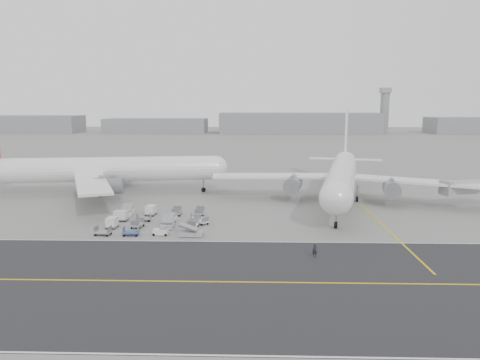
{
  "coord_description": "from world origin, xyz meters",
  "views": [
    {
      "loc": [
        8.32,
        -68.63,
        20.05
      ],
      "look_at": [
        5.97,
        12.0,
        6.92
      ],
      "focal_mm": 35.0,
      "sensor_mm": 36.0,
      "label": 1
    }
  ],
  "objects_px": {
    "ground_crew_a": "(315,250)",
    "airliner_b": "(342,175)",
    "jet_bridge": "(476,188)",
    "airliner_a": "(103,169)",
    "control_tower": "(385,110)"
  },
  "relations": [
    {
      "from": "ground_crew_a",
      "to": "airliner_b",
      "type": "bearing_deg",
      "value": 77.42
    },
    {
      "from": "jet_bridge",
      "to": "ground_crew_a",
      "type": "distance_m",
      "value": 46.7
    },
    {
      "from": "airliner_a",
      "to": "ground_crew_a",
      "type": "xyz_separation_m",
      "value": [
        41.91,
        -42.7,
        -4.72
      ]
    },
    {
      "from": "control_tower",
      "to": "airliner_a",
      "type": "bearing_deg",
      "value": -118.49
    },
    {
      "from": "jet_bridge",
      "to": "ground_crew_a",
      "type": "xyz_separation_m",
      "value": [
        -35.03,
        -30.73,
        -3.03
      ]
    },
    {
      "from": "airliner_b",
      "to": "jet_bridge",
      "type": "distance_m",
      "value": 25.57
    },
    {
      "from": "ground_crew_a",
      "to": "jet_bridge",
      "type": "bearing_deg",
      "value": 44.27
    },
    {
      "from": "airliner_b",
      "to": "ground_crew_a",
      "type": "bearing_deg",
      "value": -93.07
    },
    {
      "from": "airliner_b",
      "to": "control_tower",
      "type": "bearing_deg",
      "value": 85.36
    },
    {
      "from": "airliner_b",
      "to": "jet_bridge",
      "type": "xyz_separation_m",
      "value": [
        24.94,
        -5.44,
        -1.62
      ]
    },
    {
      "from": "control_tower",
      "to": "airliner_b",
      "type": "xyz_separation_m",
      "value": [
        -73.39,
        -237.53,
        -10.72
      ]
    },
    {
      "from": "jet_bridge",
      "to": "ground_crew_a",
      "type": "bearing_deg",
      "value": -155.74
    },
    {
      "from": "jet_bridge",
      "to": "airliner_a",
      "type": "bearing_deg",
      "value": 154.16
    },
    {
      "from": "control_tower",
      "to": "jet_bridge",
      "type": "bearing_deg",
      "value": -101.28
    },
    {
      "from": "jet_bridge",
      "to": "airliner_b",
      "type": "bearing_deg",
      "value": 150.69
    }
  ]
}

